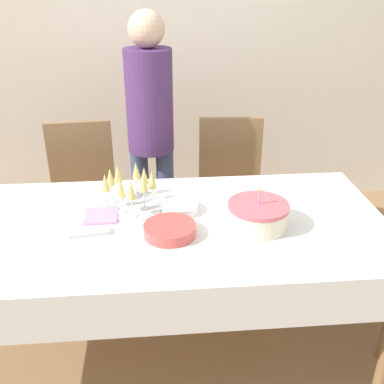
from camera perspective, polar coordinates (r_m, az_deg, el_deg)
ground_plane at (r=2.48m, az=-3.52°, el=-18.83°), size 12.00×12.00×0.00m
wall_back at (r=3.48m, az=-5.11°, el=19.45°), size 8.00×0.05×2.70m
dining_table at (r=2.08m, az=-4.00°, el=-6.33°), size 2.07×0.96×0.74m
dining_chair_far_left at (r=2.88m, az=-13.62°, el=-0.16°), size 0.45×0.45×0.94m
dining_chair_far_right at (r=2.88m, az=4.95°, el=0.55°), size 0.45×0.45×0.94m
birthday_cake at (r=1.99m, az=8.38°, el=-2.90°), size 0.27×0.27×0.18m
champagne_tray at (r=2.15m, az=-7.89°, el=0.54°), size 0.32×0.32×0.18m
plate_stack_main at (r=1.93m, az=-2.84°, el=-4.82°), size 0.22×0.22×0.05m
plate_stack_dessert at (r=2.11m, az=-1.54°, el=-1.94°), size 0.17×0.17×0.04m
cake_knife at (r=1.84m, az=8.19°, el=-7.57°), size 0.29×0.11×0.00m
fork_pile at (r=1.99m, az=-12.88°, el=-4.98°), size 0.18×0.08×0.02m
napkin_pile at (r=2.11m, az=-11.46°, el=-2.99°), size 0.15×0.15×0.01m
person_standing at (r=2.75m, az=-5.33°, el=8.94°), size 0.28×0.28×1.57m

